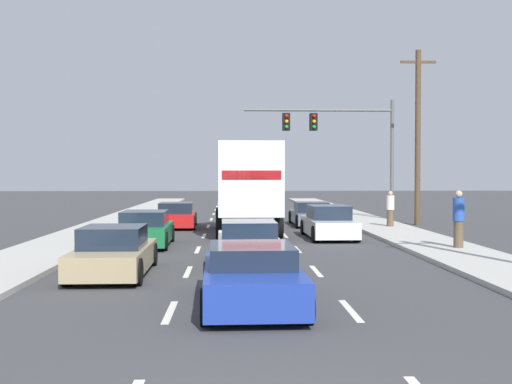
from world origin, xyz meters
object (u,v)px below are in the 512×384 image
Objects in this scene: car_green at (145,230)px; utility_pole_mid at (418,135)px; car_tan at (114,253)px; car_gray at (311,215)px; car_silver at (248,244)px; car_white at (329,223)px; traffic_signal_mast at (331,131)px; pedestrian_mid_block at (390,209)px; car_blue at (251,277)px; pedestrian_near_corner at (459,219)px; box_truck at (247,184)px; car_red at (176,216)px.

car_green is 16.02m from utility_pole_mid.
car_tan is 1.01× the size of car_gray.
car_white is (3.44, 7.28, 0.04)m from car_silver.
traffic_signal_mast reaches higher than car_green.
traffic_signal_mast is at bearing 55.55° from car_green.
utility_pole_mid is 4.74m from pedestrian_mid_block.
traffic_signal_mast is at bearing 66.08° from car_tan.
car_blue is at bearing -104.91° from car_white.
pedestrian_near_corner reaches higher than car_gray.
utility_pole_mid is at bearing 65.45° from car_blue.
traffic_signal_mast is (8.52, 19.20, 4.40)m from car_tan.
box_truck is 1.77× the size of car_silver.
car_white is 5.45m from pedestrian_mid_block.
car_red is at bearing 134.85° from box_truck.
car_red is at bearing -170.98° from car_gray.
car_green reaches higher than car_red.
car_blue is 1.02× the size of car_white.
car_blue is 18.79m from pedestrian_mid_block.
car_blue is at bearing -49.31° from car_tan.
pedestrian_near_corner is (3.63, -4.73, 0.49)m from car_white.
pedestrian_mid_block is (10.11, -1.18, 0.40)m from car_red.
car_silver is 0.54× the size of traffic_signal_mast.
car_green is at bearing -93.17° from car_red.
box_truck reaches higher than car_tan.
utility_pole_mid reaches higher than car_gray.
car_gray is 4.14m from pedestrian_mid_block.
pedestrian_mid_block reaches higher than car_tan.
pedestrian_mid_block reaches higher than car_green.
car_green reaches higher than car_gray.
traffic_signal_mast reaches higher than pedestrian_near_corner.
car_white reaches higher than car_silver.
traffic_signal_mast reaches higher than car_tan.
car_silver is at bearing 89.10° from car_blue.
car_white reaches higher than car_red.
car_silver is 5.99m from car_blue.
car_green is 0.91× the size of car_white.
car_tan is 11.52m from pedestrian_near_corner.
utility_pole_mid is (12.42, 15.83, 3.99)m from car_tan.
car_green is at bearing -159.19° from car_white.
car_red is at bearing 103.99° from car_silver.
car_red is 0.94× the size of car_tan.
pedestrian_mid_block is (-0.10, 8.87, -0.14)m from pedestrian_near_corner.
traffic_signal_mast is 4.41× the size of pedestrian_near_corner.
box_truck reaches higher than car_white.
car_tan is at bearing -149.66° from car_silver.
car_gray is 6.37m from car_white.
car_blue is 2.38× the size of pedestrian_near_corner.
car_red is 1.03× the size of car_green.
traffic_signal_mast is at bearing 139.21° from utility_pole_mid.
car_green reaches higher than car_silver.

